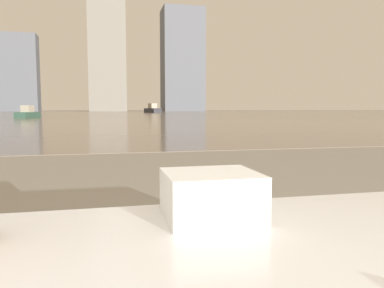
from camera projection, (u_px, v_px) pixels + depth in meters
The scene contains 6 objects.
towel_stack at pixel (211, 195), 0.97m from camera, with size 0.24×0.22×0.12m.
harbor_water at pixel (109, 114), 60.33m from camera, with size 180.00×110.00×0.01m.
harbor_boat_1 at pixel (28, 114), 32.21m from camera, with size 1.70×3.07×1.09m.
harbor_boat_4 at pixel (153, 109), 75.25m from camera, with size 3.06×5.20×1.85m.
skyline_tower_1 at pixel (15, 73), 107.90m from camera, with size 12.49×6.03×22.17m.
skyline_tower_3 at pixel (182, 61), 118.38m from camera, with size 12.72×10.20×31.84m.
Camera 1 is at (-0.43, 0.01, 0.83)m, focal length 35.00 mm.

